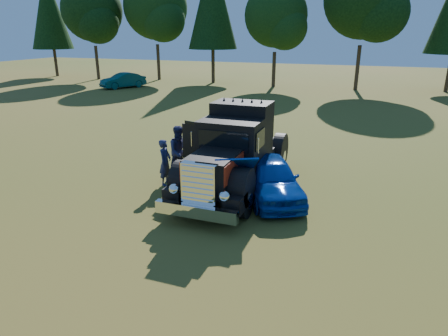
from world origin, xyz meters
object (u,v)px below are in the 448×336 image
at_px(spectator_near, 165,162).
at_px(spectator_far, 180,152).
at_px(diamond_t_truck, 234,155).
at_px(distant_teal_car, 123,80).
at_px(hotrod_coupe, 271,177).

xyz_separation_m(spectator_near, spectator_far, (0.12, 0.98, 0.15)).
bearing_deg(spectator_near, diamond_t_truck, -84.15).
xyz_separation_m(spectator_near, distant_teal_car, (-16.61, 22.11, -0.13)).
xyz_separation_m(hotrod_coupe, distant_teal_car, (-20.52, 21.93, 0.02)).
bearing_deg(spectator_near, distant_teal_car, 32.32).
height_order(diamond_t_truck, spectator_far, diamond_t_truck).
relative_size(spectator_near, spectator_far, 0.85).
height_order(spectator_near, distant_teal_car, spectator_near).
distance_m(hotrod_coupe, spectator_far, 3.88).
bearing_deg(distant_teal_car, hotrod_coupe, -17.39).
bearing_deg(hotrod_coupe, spectator_far, 168.01).
bearing_deg(distant_teal_car, spectator_far, -22.11).
xyz_separation_m(hotrod_coupe, spectator_far, (-3.78, 0.80, 0.30)).
bearing_deg(distant_teal_car, spectator_near, -23.57).
bearing_deg(spectator_far, hotrod_coupe, -55.69).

